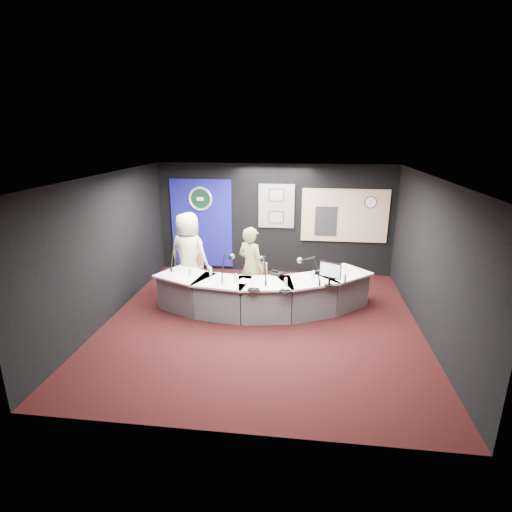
# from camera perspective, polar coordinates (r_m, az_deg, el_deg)

# --- Properties ---
(ground) EXTENTS (6.00, 6.00, 0.00)m
(ground) POSITION_cam_1_polar(r_m,az_deg,el_deg) (7.87, 0.74, -9.47)
(ground) COLOR black
(ground) RESTS_ON ground
(ceiling) EXTENTS (6.00, 6.00, 0.02)m
(ceiling) POSITION_cam_1_polar(r_m,az_deg,el_deg) (7.05, 0.83, 11.25)
(ceiling) COLOR silver
(ceiling) RESTS_ON ground
(wall_back) EXTENTS (6.00, 0.02, 2.80)m
(wall_back) POSITION_cam_1_polar(r_m,az_deg,el_deg) (10.23, 2.63, 5.24)
(wall_back) COLOR black
(wall_back) RESTS_ON ground
(wall_front) EXTENTS (6.00, 0.02, 2.80)m
(wall_front) POSITION_cam_1_polar(r_m,az_deg,el_deg) (4.59, -3.39, -10.72)
(wall_front) COLOR black
(wall_front) RESTS_ON ground
(wall_left) EXTENTS (0.02, 6.00, 2.80)m
(wall_left) POSITION_cam_1_polar(r_m,az_deg,el_deg) (8.21, -20.51, 1.05)
(wall_left) COLOR black
(wall_left) RESTS_ON ground
(wall_right) EXTENTS (0.02, 6.00, 2.80)m
(wall_right) POSITION_cam_1_polar(r_m,az_deg,el_deg) (7.64, 23.77, -0.52)
(wall_right) COLOR black
(wall_right) RESTS_ON ground
(broadcast_desk) EXTENTS (4.50, 1.90, 0.75)m
(broadcast_desk) POSITION_cam_1_polar(r_m,az_deg,el_deg) (8.21, 0.83, -5.39)
(broadcast_desk) COLOR silver
(broadcast_desk) RESTS_ON ground
(backdrop_panel) EXTENTS (1.60, 0.05, 2.30)m
(backdrop_panel) POSITION_cam_1_polar(r_m,az_deg,el_deg) (10.55, -7.77, 4.63)
(backdrop_panel) COLOR navy
(backdrop_panel) RESTS_ON wall_back
(agency_seal) EXTENTS (0.63, 0.07, 0.63)m
(agency_seal) POSITION_cam_1_polar(r_m,az_deg,el_deg) (10.39, -7.97, 8.08)
(agency_seal) COLOR silver
(agency_seal) RESTS_ON backdrop_panel
(seal_center) EXTENTS (0.48, 0.01, 0.48)m
(seal_center) POSITION_cam_1_polar(r_m,az_deg,el_deg) (10.39, -7.97, 8.09)
(seal_center) COLOR black
(seal_center) RESTS_ON backdrop_panel
(pinboard) EXTENTS (0.90, 0.04, 1.10)m
(pinboard) POSITION_cam_1_polar(r_m,az_deg,el_deg) (10.13, 2.93, 7.13)
(pinboard) COLOR slate
(pinboard) RESTS_ON wall_back
(framed_photo_upper) EXTENTS (0.34, 0.02, 0.27)m
(framed_photo_upper) POSITION_cam_1_polar(r_m,az_deg,el_deg) (10.06, 2.94, 8.67)
(framed_photo_upper) COLOR #7E725B
(framed_photo_upper) RESTS_ON pinboard
(framed_photo_lower) EXTENTS (0.34, 0.02, 0.27)m
(framed_photo_lower) POSITION_cam_1_polar(r_m,az_deg,el_deg) (10.16, 2.89, 5.54)
(framed_photo_lower) COLOR #7E725B
(framed_photo_lower) RESTS_ON pinboard
(booth_window_frame) EXTENTS (2.12, 0.06, 1.32)m
(booth_window_frame) POSITION_cam_1_polar(r_m,az_deg,el_deg) (10.19, 12.53, 5.65)
(booth_window_frame) COLOR tan
(booth_window_frame) RESTS_ON wall_back
(booth_glow) EXTENTS (2.00, 0.02, 1.20)m
(booth_glow) POSITION_cam_1_polar(r_m,az_deg,el_deg) (10.18, 12.54, 5.64)
(booth_glow) COLOR beige
(booth_glow) RESTS_ON booth_window_frame
(equipment_rack) EXTENTS (0.55, 0.02, 0.75)m
(equipment_rack) POSITION_cam_1_polar(r_m,az_deg,el_deg) (10.16, 9.96, 4.90)
(equipment_rack) COLOR black
(equipment_rack) RESTS_ON booth_window_frame
(wall_clock) EXTENTS (0.28, 0.01, 0.28)m
(wall_clock) POSITION_cam_1_polar(r_m,az_deg,el_deg) (10.18, 16.07, 7.38)
(wall_clock) COLOR white
(wall_clock) RESTS_ON booth_window_frame
(armchair_left) EXTENTS (0.58, 0.58, 0.92)m
(armchair_left) POSITION_cam_1_polar(r_m,az_deg,el_deg) (9.10, -9.45, -2.74)
(armchair_left) COLOR #A26E4A
(armchair_left) RESTS_ON ground
(armchair_right) EXTENTS (0.71, 0.71, 0.90)m
(armchair_right) POSITION_cam_1_polar(r_m,az_deg,el_deg) (8.43, -0.72, -4.24)
(armchair_right) COLOR #A26E4A
(armchair_right) RESTS_ON ground
(draped_jacket) EXTENTS (0.51, 0.17, 0.70)m
(draped_jacket) POSITION_cam_1_polar(r_m,az_deg,el_deg) (9.28, -9.40, -1.26)
(draped_jacket) COLOR slate
(draped_jacket) RESTS_ON armchair_left
(person_man) EXTENTS (1.05, 0.82, 1.89)m
(person_man) POSITION_cam_1_polar(r_m,az_deg,el_deg) (8.94, -9.60, 0.20)
(person_man) COLOR beige
(person_man) RESTS_ON ground
(person_woman) EXTENTS (0.75, 0.68, 1.71)m
(person_woman) POSITION_cam_1_polar(r_m,az_deg,el_deg) (8.28, -0.73, -1.61)
(person_woman) COLOR olive
(person_woman) RESTS_ON ground
(computer_monitor) EXTENTS (0.41, 0.22, 0.31)m
(computer_monitor) POSITION_cam_1_polar(r_m,az_deg,el_deg) (7.61, 10.53, -1.96)
(computer_monitor) COLOR black
(computer_monitor) RESTS_ON broadcast_desk
(desk_phone) EXTENTS (0.26, 0.24, 0.05)m
(desk_phone) POSITION_cam_1_polar(r_m,az_deg,el_deg) (8.16, 2.99, -2.54)
(desk_phone) COLOR black
(desk_phone) RESTS_ON broadcast_desk
(headphones_near) EXTENTS (0.21, 0.21, 0.03)m
(headphones_near) POSITION_cam_1_polar(r_m,az_deg,el_deg) (7.33, 4.25, -5.00)
(headphones_near) COLOR black
(headphones_near) RESTS_ON broadcast_desk
(headphones_far) EXTENTS (0.20, 0.20, 0.03)m
(headphones_far) POSITION_cam_1_polar(r_m,az_deg,el_deg) (7.38, -0.32, -4.80)
(headphones_far) COLOR black
(headphones_far) RESTS_ON broadcast_desk
(paper_stack) EXTENTS (0.33, 0.36, 0.00)m
(paper_stack) POSITION_cam_1_polar(r_m,az_deg,el_deg) (8.14, -10.79, -3.07)
(paper_stack) COLOR white
(paper_stack) RESTS_ON broadcast_desk
(notepad) EXTENTS (0.26, 0.32, 0.00)m
(notepad) POSITION_cam_1_polar(r_m,az_deg,el_deg) (7.83, -1.74, -3.59)
(notepad) COLOR white
(notepad) RESTS_ON broadcast_desk
(boom_mic_a) EXTENTS (0.19, 0.74, 0.60)m
(boom_mic_a) POSITION_cam_1_polar(r_m,az_deg,el_deg) (8.69, -11.25, 0.30)
(boom_mic_a) COLOR black
(boom_mic_a) RESTS_ON broadcast_desk
(boom_mic_b) EXTENTS (0.22, 0.73, 0.60)m
(boom_mic_b) POSITION_cam_1_polar(r_m,az_deg,el_deg) (7.96, -4.16, -1.00)
(boom_mic_b) COLOR black
(boom_mic_b) RESTS_ON broadcast_desk
(boom_mic_c) EXTENTS (0.28, 0.72, 0.60)m
(boom_mic_c) POSITION_cam_1_polar(r_m,az_deg,el_deg) (7.78, 1.06, -1.38)
(boom_mic_c) COLOR black
(boom_mic_c) RESTS_ON broadcast_desk
(boom_mic_d) EXTENTS (0.51, 0.60, 0.60)m
(boom_mic_d) POSITION_cam_1_polar(r_m,az_deg,el_deg) (7.80, 7.66, -1.49)
(boom_mic_d) COLOR black
(boom_mic_d) RESTS_ON broadcast_desk
(water_bottles) EXTENTS (3.15, 0.58, 0.18)m
(water_bottles) POSITION_cam_1_polar(r_m,az_deg,el_deg) (7.77, 1.31, -3.05)
(water_bottles) COLOR silver
(water_bottles) RESTS_ON broadcast_desk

